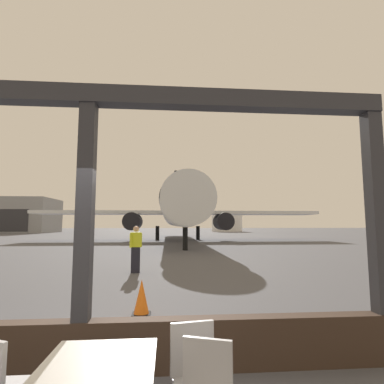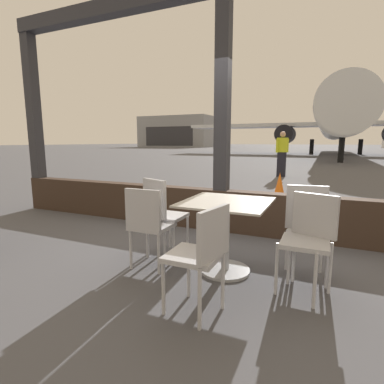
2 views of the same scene
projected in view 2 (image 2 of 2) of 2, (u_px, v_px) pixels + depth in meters
ground_plane at (314, 152)px, 40.70m from camera, size 220.00×220.00×0.00m
window_frame at (222, 146)px, 4.44m from camera, size 8.01×0.24×3.61m
dining_table at (226, 229)px, 3.08m from camera, size 0.85×0.85×0.75m
cafe_chair_window_left at (202, 250)px, 2.28m from camera, size 0.45×0.45×0.88m
cafe_chair_window_right at (148, 221)px, 3.16m from camera, size 0.40×0.40×0.88m
cafe_chair_aisle_left at (162, 210)px, 3.48m from camera, size 0.50×0.50×0.93m
cafe_chair_aisle_right at (309, 234)px, 2.66m from camera, size 0.49×0.49×0.89m
cafe_chair_side_extra at (307, 224)px, 3.00m from camera, size 0.44×0.44×0.91m
airplane at (338, 121)px, 30.59m from camera, size 31.73×33.47×10.25m
ground_crew_worker at (282, 153)px, 11.55m from camera, size 0.43×0.43×1.74m
traffic_cone at (279, 189)px, 6.55m from camera, size 0.36×0.36×0.69m
distant_hangar at (180, 132)px, 77.29m from camera, size 18.09×12.23×7.56m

